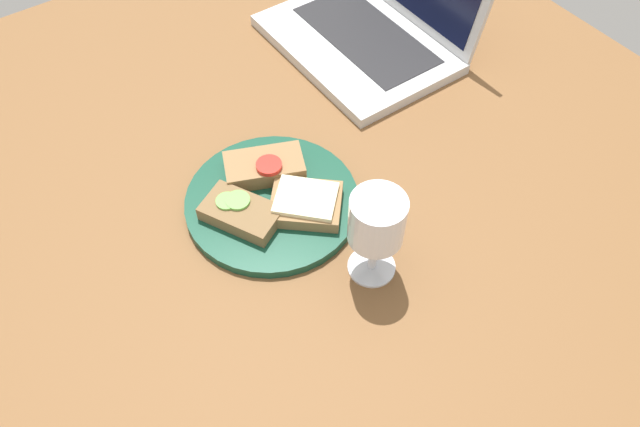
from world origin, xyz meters
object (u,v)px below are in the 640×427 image
plate (272,202)px  sandwich_with_cucumber (241,212)px  wine_glass (377,224)px  laptop (375,20)px  sandwich_with_tomato (266,166)px  sandwich_with_cheese (306,203)px

plate → sandwich_with_cucumber: (0.41, -5.25, 1.92)cm
wine_glass → laptop: laptop is taller
wine_glass → plate: bearing=-162.9°
plate → laptop: (-21.83, 35.80, 3.66)cm
sandwich_with_tomato → laptop: size_ratio=0.38×
laptop → sandwich_with_cheese: bearing=-51.4°
sandwich_with_cucumber → wine_glass: 20.71cm
laptop → plate: bearing=-58.6°
sandwich_with_cheese → laptop: size_ratio=0.37×
sandwich_with_cucumber → plate: bearing=94.5°
sandwich_with_tomato → laptop: bearing=117.0°
sandwich_with_tomato → wine_glass: 22.81cm
plate → sandwich_with_cucumber: size_ratio=2.03×
laptop → sandwich_with_tomato: bearing=-63.0°
plate → sandwich_with_cheese: bearing=35.4°
sandwich_with_tomato → wine_glass: size_ratio=0.92×
sandwich_with_cheese → sandwich_with_cucumber: bearing=-115.0°
sandwich_with_cheese → laptop: 41.92cm
plate → sandwich_with_cucumber: 5.61cm
wine_glass → laptop: (-38.61, 30.63, -5.49)cm
sandwich_with_tomato → sandwich_with_cheese: sandwich_with_tomato is taller
laptop → sandwich_with_cucumber: bearing=-61.6°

